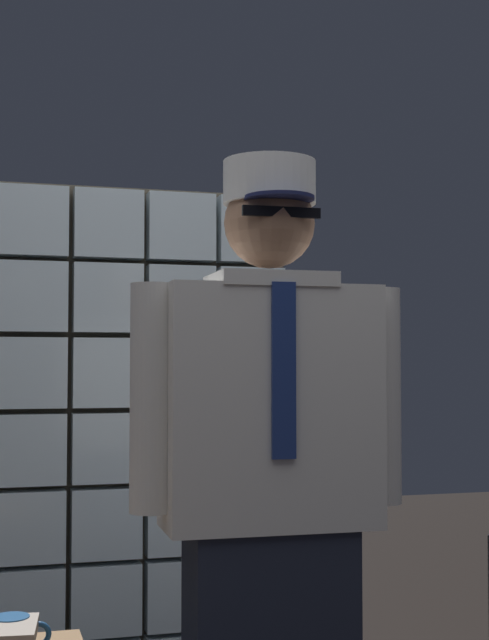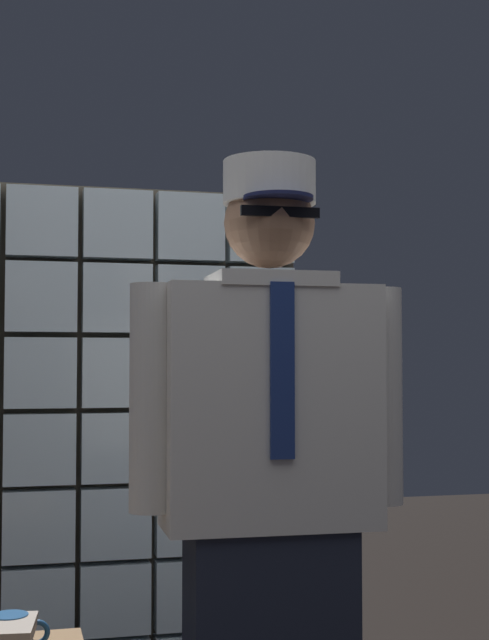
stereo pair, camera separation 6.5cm
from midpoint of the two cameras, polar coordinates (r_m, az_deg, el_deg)
The scene contains 3 objects.
glass_block_wall at distance 3.28m, azimuth -9.19°, elevation -7.85°, with size 1.33×0.10×1.86m.
standing_person at distance 2.21m, azimuth 0.73°, elevation -11.03°, with size 0.67×0.28×1.69m.
coffee_mug at distance 2.13m, azimuth -15.20°, elevation -18.63°, with size 0.13×0.08×0.09m.
Camera 1 is at (-0.41, -1.72, 1.20)m, focal length 51.31 mm.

